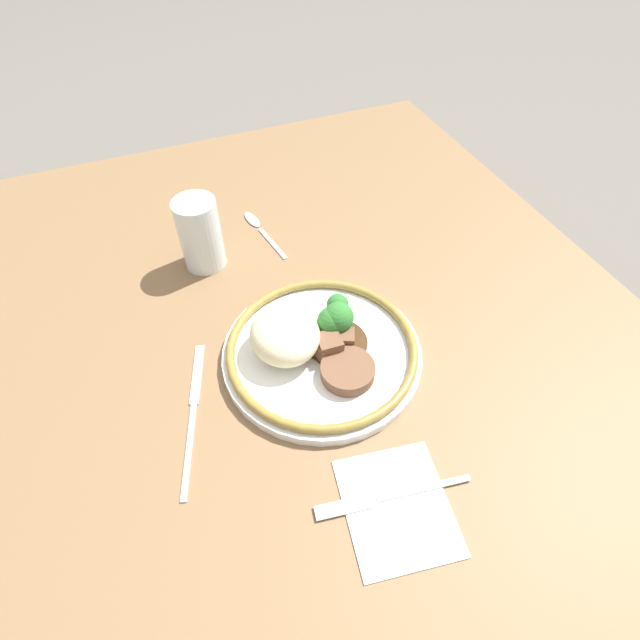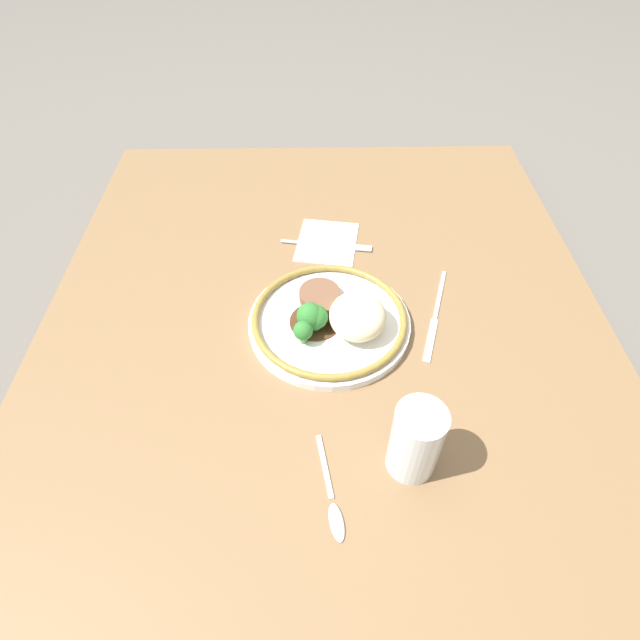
% 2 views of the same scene
% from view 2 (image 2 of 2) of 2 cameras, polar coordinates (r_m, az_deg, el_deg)
% --- Properties ---
extents(ground_plane, '(8.00, 8.00, 0.00)m').
position_cam_2_polar(ground_plane, '(0.86, 0.59, -3.48)').
color(ground_plane, '#5B5651').
extents(dining_table, '(1.24, 0.96, 0.04)m').
position_cam_2_polar(dining_table, '(0.84, 0.60, -2.60)').
color(dining_table, brown).
rests_on(dining_table, ground).
extents(napkin, '(0.15, 0.13, 0.00)m').
position_cam_2_polar(napkin, '(1.00, 0.81, 8.91)').
color(napkin, white).
rests_on(napkin, dining_table).
extents(plate, '(0.27, 0.27, 0.07)m').
position_cam_2_polar(plate, '(0.82, 1.45, 0.15)').
color(plate, white).
rests_on(plate, dining_table).
extents(juice_glass, '(0.07, 0.07, 0.12)m').
position_cam_2_polar(juice_glass, '(0.66, 10.80, -13.67)').
color(juice_glass, yellow).
rests_on(juice_glass, dining_table).
extents(fork, '(0.04, 0.18, 0.00)m').
position_cam_2_polar(fork, '(0.99, 1.74, 8.49)').
color(fork, silver).
rests_on(fork, napkin).
extents(knife, '(0.21, 0.08, 0.00)m').
position_cam_2_polar(knife, '(0.87, 13.02, 0.35)').
color(knife, silver).
rests_on(knife, dining_table).
extents(spoon, '(0.15, 0.04, 0.01)m').
position_cam_2_polar(spoon, '(0.67, 1.54, -20.63)').
color(spoon, silver).
rests_on(spoon, dining_table).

